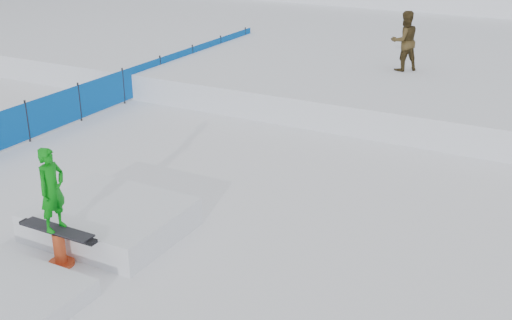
% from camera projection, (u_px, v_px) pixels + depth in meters
% --- Properties ---
extents(ground, '(120.00, 120.00, 0.00)m').
position_uv_depth(ground, '(178.00, 250.00, 11.30)').
color(ground, white).
extents(snow_midrise, '(50.00, 18.00, 0.80)m').
position_uv_depth(snow_midrise, '(418.00, 53.00, 24.24)').
color(snow_midrise, white).
rests_on(snow_midrise, ground).
extents(safety_fence, '(0.05, 16.00, 1.10)m').
position_uv_depth(safety_fence, '(123.00, 86.00, 19.34)').
color(safety_fence, '#044DA8').
rests_on(safety_fence, ground).
extents(walker_olive, '(1.13, 1.13, 1.85)m').
position_uv_depth(walker_olive, '(404.00, 41.00, 19.78)').
color(walker_olive, '#3E3016').
rests_on(walker_olive, snow_midrise).
extents(jib_rail_feature, '(2.60, 4.40, 2.11)m').
position_uv_depth(jib_rail_feature, '(83.00, 234.00, 11.21)').
color(jib_rail_feature, white).
rests_on(jib_rail_feature, ground).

